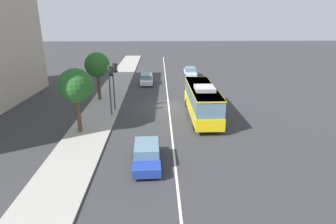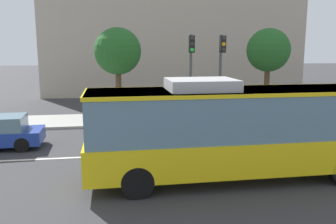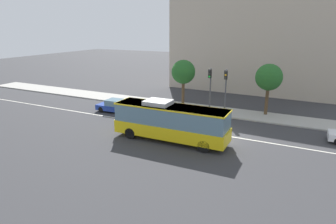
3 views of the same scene
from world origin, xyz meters
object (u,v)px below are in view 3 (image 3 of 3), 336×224
at_px(sedan_blue, 116,106).
at_px(street_tree_kerbside_centre, 183,72).
at_px(traffic_light_near_corner, 226,85).
at_px(transit_bus, 170,121).
at_px(traffic_light_mid_block, 210,83).
at_px(street_tree_kerbside_left, 269,78).

height_order(sedan_blue, street_tree_kerbside_centre, street_tree_kerbside_centre).
distance_m(traffic_light_near_corner, street_tree_kerbside_centre, 6.41).
bearing_deg(transit_bus, traffic_light_mid_block, 86.52).
bearing_deg(street_tree_kerbside_left, transit_bus, -118.59).
distance_m(sedan_blue, street_tree_kerbside_left, 17.24).
bearing_deg(traffic_light_near_corner, transit_bus, -17.45).
height_order(transit_bus, street_tree_kerbside_centre, street_tree_kerbside_centre).
xyz_separation_m(sedan_blue, traffic_light_near_corner, (11.67, 3.72, 2.84)).
relative_size(transit_bus, street_tree_kerbside_centre, 1.76).
height_order(traffic_light_mid_block, street_tree_kerbside_centre, street_tree_kerbside_centre).
relative_size(traffic_light_mid_block, street_tree_kerbside_left, 0.91).
relative_size(transit_bus, sedan_blue, 2.20).
relative_size(transit_bus, street_tree_kerbside_left, 1.75).
height_order(transit_bus, street_tree_kerbside_left, street_tree_kerbside_left).
xyz_separation_m(transit_bus, traffic_light_mid_block, (0.46, 8.99, 1.75)).
height_order(transit_bus, traffic_light_mid_block, traffic_light_mid_block).
height_order(transit_bus, traffic_light_near_corner, traffic_light_near_corner).
distance_m(transit_bus, street_tree_kerbside_left, 13.26).
bearing_deg(street_tree_kerbside_left, sedan_blue, -158.17).
bearing_deg(street_tree_kerbside_centre, sedan_blue, -133.41).
height_order(sedan_blue, traffic_light_near_corner, traffic_light_near_corner).
bearing_deg(sedan_blue, transit_bus, 149.15).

